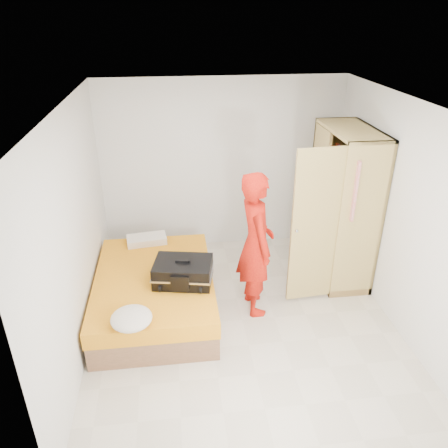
{
  "coord_description": "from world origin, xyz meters",
  "views": [
    {
      "loc": [
        -0.75,
        -4.2,
        3.45
      ],
      "look_at": [
        -0.14,
        0.66,
        1.0
      ],
      "focal_mm": 35.0,
      "sensor_mm": 36.0,
      "label": 1
    }
  ],
  "objects": [
    {
      "name": "suitcase",
      "position": [
        -0.69,
        0.19,
        0.63
      ],
      "size": [
        0.77,
        0.63,
        0.3
      ],
      "rotation": [
        0.0,
        0.0,
        -0.19
      ],
      "color": "black",
      "rests_on": "bed"
    },
    {
      "name": "room",
      "position": [
        0.0,
        0.0,
        1.3
      ],
      "size": [
        4.0,
        4.02,
        2.6
      ],
      "color": "beige",
      "rests_on": "ground"
    },
    {
      "name": "round_cushion",
      "position": [
        -1.25,
        -0.54,
        0.58
      ],
      "size": [
        0.43,
        0.43,
        0.16
      ],
      "primitive_type": "ellipsoid",
      "color": "silver",
      "rests_on": "bed"
    },
    {
      "name": "pillow",
      "position": [
        -1.16,
        1.21,
        0.55
      ],
      "size": [
        0.57,
        0.34,
        0.1
      ],
      "primitive_type": "cube",
      "rotation": [
        0.0,
        0.0,
        0.13
      ],
      "color": "silver",
      "rests_on": "bed"
    },
    {
      "name": "wardrobe",
      "position": [
        1.45,
        0.85,
        1.0
      ],
      "size": [
        1.17,
        1.23,
        2.1
      ],
      "color": "tan",
      "rests_on": "ground"
    },
    {
      "name": "person",
      "position": [
        0.19,
        0.26,
        0.91
      ],
      "size": [
        0.49,
        0.7,
        1.82
      ],
      "primitive_type": "imported",
      "rotation": [
        0.0,
        0.0,
        1.66
      ],
      "color": "red",
      "rests_on": "ground"
    },
    {
      "name": "bed",
      "position": [
        -1.05,
        0.36,
        0.25
      ],
      "size": [
        1.42,
        2.02,
        0.5
      ],
      "color": "#8F5E41",
      "rests_on": "ground"
    }
  ]
}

